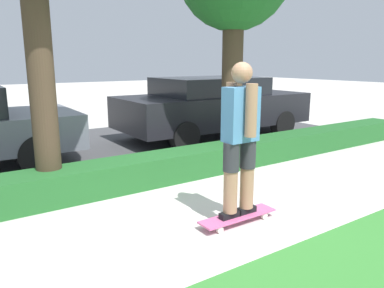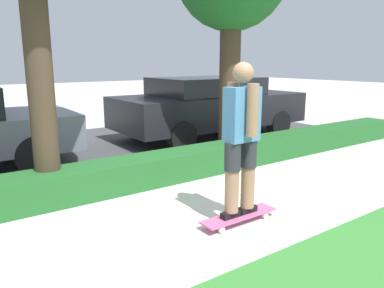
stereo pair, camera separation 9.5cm
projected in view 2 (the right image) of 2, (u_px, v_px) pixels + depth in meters
ground_plane at (218, 217)px, 4.51m from camera, size 60.00×60.00×0.00m
street_asphalt at (92, 150)px, 7.86m from camera, size 12.94×5.00×0.01m
hedge_row at (152, 169)px, 5.74m from camera, size 12.94×0.60×0.43m
skateboard at (239, 216)px, 4.34m from camera, size 0.99×0.24×0.10m
skater_person at (241, 136)px, 4.13m from camera, size 0.51×0.45×1.73m
parked_car_middle at (209, 105)px, 9.16m from camera, size 4.72×2.07×1.46m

